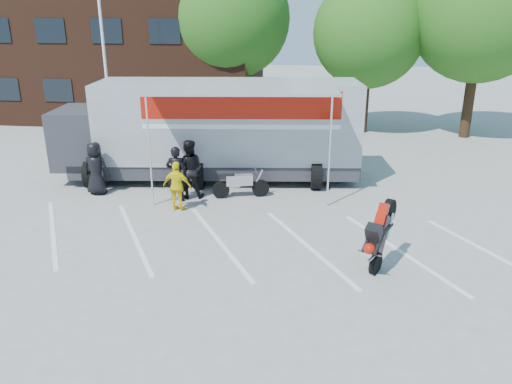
% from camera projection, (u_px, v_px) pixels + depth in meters
% --- Properties ---
extents(ground, '(100.00, 100.00, 0.00)m').
position_uv_depth(ground, '(204.00, 257.00, 12.66)').
color(ground, '#9F9F9A').
rests_on(ground, ground).
extents(parking_bay_lines, '(18.09, 13.33, 0.01)m').
position_uv_depth(parking_bay_lines, '(212.00, 240.00, 13.59)').
color(parking_bay_lines, white).
rests_on(parking_bay_lines, ground).
extents(office_building, '(18.00, 8.00, 7.00)m').
position_uv_depth(office_building, '(105.00, 55.00, 29.47)').
color(office_building, '#412215').
rests_on(office_building, ground).
extents(flagpole, '(1.61, 0.12, 8.00)m').
position_uv_depth(flagpole, '(108.00, 33.00, 21.03)').
color(flagpole, white).
rests_on(flagpole, ground).
extents(tree_left, '(6.12, 6.12, 8.64)m').
position_uv_depth(tree_left, '(231.00, 19.00, 25.95)').
color(tree_left, '#382314').
rests_on(tree_left, ground).
extents(tree_mid, '(5.44, 5.44, 7.68)m').
position_uv_depth(tree_mid, '(369.00, 33.00, 24.40)').
color(tree_mid, '#382314').
rests_on(tree_mid, ground).
extents(tree_right, '(6.46, 6.46, 9.12)m').
position_uv_depth(tree_right, '(481.00, 12.00, 23.02)').
color(tree_right, '#382314').
rests_on(tree_right, ground).
extents(transporter_truck, '(11.82, 6.66, 3.59)m').
position_uv_depth(transporter_truck, '(217.00, 179.00, 18.69)').
color(transporter_truck, '#9C9FA5').
rests_on(transporter_truck, ground).
extents(parked_motorcycle, '(2.05, 1.12, 1.02)m').
position_uv_depth(parked_motorcycle, '(241.00, 197.00, 16.80)').
color(parked_motorcycle, '#A9A9AE').
rests_on(parked_motorcycle, ground).
extents(stunt_bike_rider, '(1.36, 1.74, 1.86)m').
position_uv_depth(stunt_bike_rider, '(383.00, 263.00, 12.40)').
color(stunt_bike_rider, black).
rests_on(stunt_bike_rider, ground).
extents(spectator_leather_a, '(0.91, 0.62, 1.81)m').
position_uv_depth(spectator_leather_a, '(96.00, 168.00, 16.83)').
color(spectator_leather_a, black).
rests_on(spectator_leather_a, ground).
extents(spectator_leather_b, '(0.68, 0.46, 1.84)m').
position_uv_depth(spectator_leather_b, '(176.00, 174.00, 16.20)').
color(spectator_leather_b, black).
rests_on(spectator_leather_b, ground).
extents(spectator_leather_c, '(1.07, 0.89, 1.97)m').
position_uv_depth(spectator_leather_c, '(189.00, 169.00, 16.50)').
color(spectator_leather_c, black).
rests_on(spectator_leather_c, ground).
extents(spectator_hivis, '(0.98, 0.52, 1.59)m').
position_uv_depth(spectator_hivis, '(177.00, 186.00, 15.43)').
color(spectator_hivis, yellow).
rests_on(spectator_hivis, ground).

